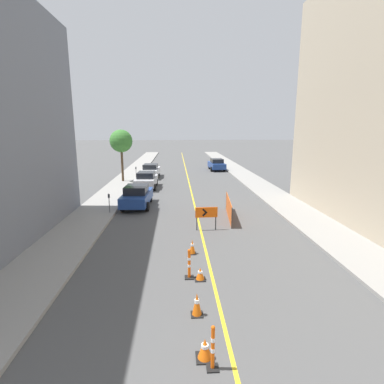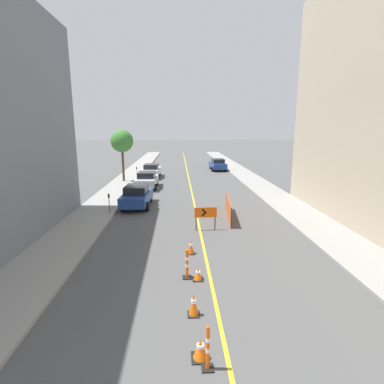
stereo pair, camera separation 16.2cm
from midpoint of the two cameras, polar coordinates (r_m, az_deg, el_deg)
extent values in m
cube|color=gold|center=(36.18, -1.02, 3.09)|extent=(0.12, 70.94, 0.01)
cube|color=gray|center=(36.58, -11.84, 3.05)|extent=(2.86, 70.94, 0.15)
cube|color=gray|center=(37.05, 9.67, 3.24)|extent=(2.86, 70.94, 0.15)
cube|color=black|center=(8.53, 1.82, -29.01)|extent=(0.45, 0.45, 0.03)
cone|color=orange|center=(8.35, 1.84, -27.59)|extent=(0.36, 0.36, 0.52)
cylinder|color=white|center=(8.31, 1.84, -27.26)|extent=(0.19, 0.19, 0.08)
cube|color=black|center=(9.94, 0.43, -22.29)|extent=(0.37, 0.37, 0.03)
cone|color=orange|center=(9.73, 0.43, -20.50)|extent=(0.30, 0.30, 0.71)
cylinder|color=white|center=(9.69, 0.43, -20.08)|extent=(0.15, 0.15, 0.11)
cube|color=black|center=(11.81, 1.15, -16.28)|extent=(0.41, 0.41, 0.03)
cone|color=orange|center=(11.70, 1.16, -15.24)|extent=(0.33, 0.33, 0.45)
cylinder|color=white|center=(11.68, 1.16, -15.00)|extent=(0.17, 0.17, 0.07)
cube|color=black|center=(13.97, -0.28, -11.61)|extent=(0.35, 0.35, 0.03)
cone|color=orange|center=(13.84, -0.28, -10.33)|extent=(0.28, 0.28, 0.65)
cylinder|color=white|center=(13.81, -0.28, -10.04)|extent=(0.14, 0.14, 0.10)
cube|color=black|center=(8.29, 3.27, -30.46)|extent=(0.29, 0.29, 0.04)
cylinder|color=#EF560C|center=(7.94, 3.32, -27.58)|extent=(0.09, 0.09, 1.05)
cylinder|color=white|center=(7.97, 3.32, -27.87)|extent=(0.10, 0.10, 0.10)
cylinder|color=white|center=(7.79, 3.34, -26.27)|extent=(0.10, 0.10, 0.10)
sphere|color=#EF560C|center=(7.60, 3.38, -24.38)|extent=(0.10, 0.10, 0.10)
cube|color=black|center=(11.94, -0.93, -15.95)|extent=(0.35, 0.35, 0.04)
cylinder|color=#EF560C|center=(11.69, -0.94, -13.61)|extent=(0.11, 0.11, 1.05)
cylinder|color=white|center=(11.71, -0.93, -13.84)|extent=(0.12, 0.12, 0.10)
cylinder|color=white|center=(11.59, -0.94, -12.58)|extent=(0.12, 0.12, 0.10)
sphere|color=#EF560C|center=(11.46, -0.95, -11.11)|extent=(0.12, 0.12, 0.12)
cube|color=#EF560C|center=(16.73, 2.49, -3.89)|extent=(1.25, 0.12, 0.58)
cube|color=black|center=(16.66, 2.18, -3.66)|extent=(0.29, 0.03, 0.29)
cube|color=black|center=(16.70, 2.18, -4.20)|extent=(0.29, 0.03, 0.29)
cylinder|color=black|center=(16.88, 0.67, -6.08)|extent=(0.06, 0.06, 0.74)
cylinder|color=black|center=(16.98, 4.26, -6.00)|extent=(0.06, 0.06, 0.74)
cube|color=#EF560C|center=(19.21, 6.79, -3.13)|extent=(0.42, 4.23, 1.25)
cylinder|color=#262626|center=(17.18, 7.33, -4.97)|extent=(0.05, 0.05, 1.25)
cylinder|color=#262626|center=(21.26, 6.35, -1.63)|extent=(0.05, 0.05, 1.25)
cube|color=navy|center=(22.25, -10.63, -1.01)|extent=(2.01, 4.38, 0.72)
cube|color=black|center=(21.90, -10.77, 0.48)|extent=(1.63, 2.01, 0.55)
cylinder|color=black|center=(23.74, -12.23, -1.15)|extent=(0.25, 0.65, 0.64)
cylinder|color=black|center=(23.52, -8.12, -1.12)|extent=(0.25, 0.65, 0.64)
cylinder|color=black|center=(21.19, -13.35, -2.79)|extent=(0.25, 0.65, 0.64)
cylinder|color=black|center=(20.95, -8.74, -2.77)|extent=(0.25, 0.65, 0.64)
cube|color=#B7B7BC|center=(29.02, -8.82, 2.08)|extent=(1.97, 4.37, 0.72)
cube|color=black|center=(28.71, -8.90, 3.26)|extent=(1.61, 2.00, 0.55)
cylinder|color=black|center=(30.48, -10.16, 1.82)|extent=(0.25, 0.65, 0.64)
cylinder|color=black|center=(30.32, -6.95, 1.87)|extent=(0.25, 0.65, 0.64)
cylinder|color=black|center=(27.88, -10.81, 0.85)|extent=(0.25, 0.65, 0.64)
cylinder|color=black|center=(27.70, -7.31, 0.90)|extent=(0.25, 0.65, 0.64)
cube|color=silver|center=(35.27, -7.99, 3.86)|extent=(2.04, 4.39, 0.72)
cube|color=black|center=(34.97, -8.05, 4.84)|extent=(1.64, 2.02, 0.55)
cylinder|color=black|center=(36.71, -9.13, 3.57)|extent=(0.26, 0.65, 0.64)
cylinder|color=black|center=(36.57, -6.46, 3.62)|extent=(0.26, 0.65, 0.64)
cylinder|color=black|center=(34.09, -9.59, 2.91)|extent=(0.26, 0.65, 0.64)
cylinder|color=black|center=(33.94, -6.72, 2.96)|extent=(0.26, 0.65, 0.64)
cube|color=navy|center=(41.26, 4.59, 5.11)|extent=(2.05, 4.40, 0.72)
cube|color=black|center=(40.98, 4.64, 5.95)|extent=(1.64, 2.02, 0.55)
cylinder|color=black|center=(42.52, 3.20, 4.84)|extent=(0.26, 0.65, 0.64)
cylinder|color=black|center=(42.73, 5.49, 4.84)|extent=(0.26, 0.65, 0.64)
cylinder|color=black|center=(39.89, 3.61, 4.36)|extent=(0.26, 0.65, 0.64)
cylinder|color=black|center=(40.12, 6.05, 4.37)|extent=(0.26, 0.65, 0.64)
cylinder|color=#4C4C51|center=(20.56, -15.69, -2.42)|extent=(0.05, 0.05, 1.00)
cube|color=#33383D|center=(20.42, -15.78, -0.76)|extent=(0.12, 0.10, 0.22)
sphere|color=#33383D|center=(20.39, -15.80, -0.46)|extent=(0.11, 0.11, 0.11)
cylinder|color=#4C4C51|center=(33.77, -10.74, 3.40)|extent=(0.05, 0.05, 1.06)
cube|color=#33383D|center=(33.69, -10.78, 4.48)|extent=(0.12, 0.10, 0.22)
sphere|color=#33383D|center=(33.67, -10.79, 4.66)|extent=(0.11, 0.11, 0.11)
cylinder|color=#4C3823|center=(32.46, -13.27, 4.96)|extent=(0.24, 0.24, 3.32)
sphere|color=#38752D|center=(32.26, -13.49, 9.44)|extent=(2.34, 2.34, 2.34)
camera|label=1|loc=(0.08, -90.21, -0.04)|focal=28.00mm
camera|label=2|loc=(0.08, 89.79, 0.04)|focal=28.00mm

